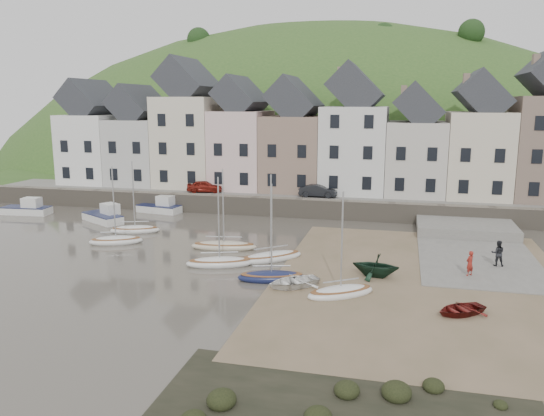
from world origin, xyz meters
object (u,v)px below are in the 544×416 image
(rowboat_green, at_px, (376,265))
(rowboat_red, at_px, (460,309))
(car_right, at_px, (318,191))
(sailboat_0, at_px, (135,229))
(car_left, at_px, (205,186))
(rowboat_white, at_px, (293,281))
(person_dark, at_px, (498,253))
(person_red, at_px, (470,263))

(rowboat_green, distance_m, rowboat_red, 6.97)
(rowboat_green, bearing_deg, car_right, -154.00)
(sailboat_0, distance_m, rowboat_red, 28.17)
(rowboat_red, distance_m, car_left, 34.00)
(rowboat_white, height_order, person_dark, person_dark)
(sailboat_0, relative_size, rowboat_green, 2.17)
(sailboat_0, bearing_deg, person_red, -12.41)
(rowboat_white, bearing_deg, person_red, 75.02)
(sailboat_0, relative_size, car_left, 1.71)
(rowboat_white, distance_m, car_right, 22.63)
(rowboat_green, distance_m, car_right, 20.54)
(sailboat_0, xyz_separation_m, person_dark, (28.46, -3.18, 0.73))
(rowboat_red, xyz_separation_m, person_dark, (3.21, 9.31, 0.65))
(rowboat_red, height_order, person_red, person_red)
(rowboat_white, distance_m, car_left, 26.61)
(sailboat_0, distance_m, rowboat_white, 19.03)
(car_left, bearing_deg, rowboat_red, -147.98)
(rowboat_red, xyz_separation_m, car_right, (-11.40, 24.53, 1.88))
(sailboat_0, xyz_separation_m, rowboat_green, (20.61, -7.31, 0.56))
(person_red, xyz_separation_m, car_left, (-24.62, 17.85, 1.31))
(car_right, bearing_deg, rowboat_green, -160.94)
(person_red, relative_size, car_right, 0.42)
(rowboat_green, bearing_deg, rowboat_red, 48.62)
(sailboat_0, relative_size, rowboat_white, 1.94)
(rowboat_white, bearing_deg, rowboat_red, 38.80)
(rowboat_red, bearing_deg, person_dark, 125.40)
(car_left, bearing_deg, person_dark, -131.43)
(sailboat_0, height_order, car_right, sailboat_0)
(rowboat_green, height_order, car_right, car_right)
(rowboat_green, relative_size, person_red, 1.82)
(rowboat_red, bearing_deg, rowboat_green, -173.70)
(rowboat_green, bearing_deg, rowboat_white, -49.68)
(person_red, height_order, person_dark, person_dark)
(sailboat_0, xyz_separation_m, car_right, (13.86, 12.04, 1.96))
(sailboat_0, relative_size, person_red, 3.93)
(person_red, bearing_deg, rowboat_green, -30.16)
(car_right, bearing_deg, person_dark, -136.36)
(car_right, bearing_deg, rowboat_white, -174.94)
(rowboat_red, height_order, person_dark, person_dark)
(rowboat_green, distance_m, person_red, 5.98)
(rowboat_white, bearing_deg, sailboat_0, -161.95)
(person_dark, bearing_deg, rowboat_white, 29.79)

